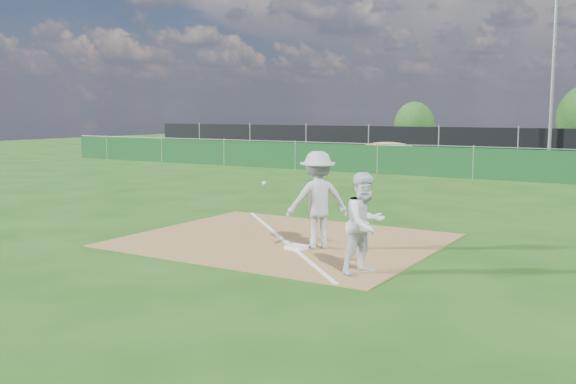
% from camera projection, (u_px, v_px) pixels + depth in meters
% --- Properties ---
extents(ground, '(90.00, 90.00, 0.00)m').
position_uv_depth(ground, '(430.00, 193.00, 20.61)').
color(ground, '#1B470F').
rests_on(ground, ground).
extents(infield_dirt, '(6.00, 5.00, 0.02)m').
position_uv_depth(infield_dirt, '(283.00, 240.00, 12.98)').
color(infield_dirt, olive).
rests_on(infield_dirt, ground).
extents(foul_line, '(5.01, 5.01, 0.01)m').
position_uv_depth(foul_line, '(283.00, 239.00, 12.98)').
color(foul_line, white).
rests_on(foul_line, infield_dirt).
extents(green_fence, '(44.00, 0.05, 1.20)m').
position_uv_depth(green_fence, '(473.00, 164.00, 24.78)').
color(green_fence, '#0F3A17').
rests_on(green_fence, ground).
extents(dirt_mound, '(3.38, 2.60, 1.17)m').
position_uv_depth(dirt_mound, '(387.00, 154.00, 30.32)').
color(dirt_mound, '#A4804F').
rests_on(dirt_mound, ground).
extents(black_fence, '(46.00, 0.04, 1.80)m').
position_uv_depth(black_fence, '(518.00, 146.00, 31.52)').
color(black_fence, black).
rests_on(black_fence, ground).
extents(parking_lot, '(46.00, 9.00, 0.01)m').
position_uv_depth(parking_lot, '(536.00, 158.00, 35.87)').
color(parking_lot, black).
rests_on(parking_lot, ground).
extents(light_pole, '(0.16, 0.16, 8.00)m').
position_uv_depth(light_pole, '(553.00, 81.00, 30.11)').
color(light_pole, slate).
rests_on(light_pole, ground).
extents(first_base, '(0.36, 0.36, 0.07)m').
position_uv_depth(first_base, '(296.00, 247.00, 12.08)').
color(first_base, white).
rests_on(first_base, infield_dirt).
extents(play_at_first, '(1.96, 1.31, 1.84)m').
position_uv_depth(play_at_first, '(318.00, 200.00, 12.08)').
color(play_at_first, '#B6B6B8').
rests_on(play_at_first, infield_dirt).
extents(runner, '(0.87, 0.97, 1.64)m').
position_uv_depth(runner, '(365.00, 224.00, 10.22)').
color(runner, silver).
rests_on(runner, ground).
extents(car_left, '(4.88, 2.64, 1.58)m').
position_uv_depth(car_left, '(438.00, 142.00, 38.70)').
color(car_left, '#929499').
rests_on(car_left, parking_lot).
extents(car_mid, '(4.77, 2.57, 1.49)m').
position_uv_depth(car_mid, '(528.00, 145.00, 35.36)').
color(car_mid, black).
rests_on(car_mid, parking_lot).
extents(tree_left, '(2.77, 2.77, 3.28)m').
position_uv_depth(tree_left, '(414.00, 125.00, 44.48)').
color(tree_left, '#382316').
rests_on(tree_left, ground).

